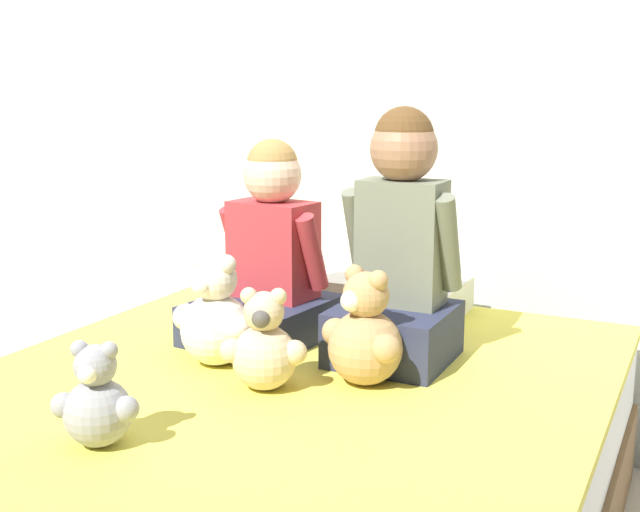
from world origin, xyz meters
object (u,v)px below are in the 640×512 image
object	(u,v)px
bed	(273,482)
teddy_bear_held_by_right_child	(365,336)
child_on_right	(399,252)
teddy_bear_held_by_left_child	(215,318)
pillow_at_headboard	(389,294)
teddy_bear_between_children	(264,347)
child_on_left	(268,263)
teddy_bear_at_foot_of_bed	(97,402)

from	to	relation	value
bed	teddy_bear_held_by_right_child	world-z (taller)	teddy_bear_held_by_right_child
child_on_right	teddy_bear_held_by_left_child	distance (m)	0.52
teddy_bear_held_by_left_child	teddy_bear_held_by_right_child	world-z (taller)	teddy_bear_held_by_left_child
child_on_right	pillow_at_headboard	world-z (taller)	child_on_right
teddy_bear_between_children	child_on_left	bearing A→B (deg)	97.32
child_on_left	teddy_bear_at_foot_of_bed	world-z (taller)	child_on_left
bed	child_on_right	world-z (taller)	child_on_right
child_on_right	teddy_bear_held_by_right_child	distance (m)	0.28
child_on_left	teddy_bear_held_by_right_child	distance (m)	0.48
pillow_at_headboard	child_on_left	bearing A→B (deg)	-115.97
child_on_left	child_on_right	size ratio (longest dim) A/B	0.86
child_on_left	bed	bearing A→B (deg)	-51.87
teddy_bear_held_by_right_child	teddy_bear_at_foot_of_bed	world-z (taller)	teddy_bear_held_by_right_child
bed	teddy_bear_between_children	size ratio (longest dim) A/B	7.52
bed	pillow_at_headboard	xyz separation A→B (m)	(0.00, 0.78, 0.31)
child_on_right	teddy_bear_held_by_left_child	bearing A→B (deg)	-147.06
teddy_bear_held_by_left_child	teddy_bear_between_children	size ratio (longest dim) A/B	1.19
child_on_left	child_on_right	bearing A→B (deg)	6.42
teddy_bear_held_by_right_child	pillow_at_headboard	world-z (taller)	teddy_bear_held_by_right_child
bed	teddy_bear_at_foot_of_bed	distance (m)	0.59
bed	teddy_bear_held_by_left_child	bearing A→B (deg)	160.43
bed	pillow_at_headboard	distance (m)	0.84
teddy_bear_between_children	teddy_bear_at_foot_of_bed	bearing A→B (deg)	-130.25
child_on_right	teddy_bear_between_children	distance (m)	0.46
pillow_at_headboard	teddy_bear_held_by_left_child	bearing A→B (deg)	-106.95
child_on_right	pillow_at_headboard	xyz separation A→B (m)	(-0.20, 0.44, -0.24)
teddy_bear_held_by_left_child	pillow_at_headboard	bearing A→B (deg)	81.51
child_on_left	teddy_bear_between_children	xyz separation A→B (m)	(0.20, -0.37, -0.12)
teddy_bear_held_by_right_child	bed	bearing A→B (deg)	-126.28
child_on_right	pillow_at_headboard	size ratio (longest dim) A/B	1.38
teddy_bear_held_by_right_child	child_on_right	bearing A→B (deg)	112.35
child_on_right	teddy_bear_held_by_right_child	size ratio (longest dim) A/B	2.28
teddy_bear_between_children	pillow_at_headboard	size ratio (longest dim) A/B	0.52
teddy_bear_held_by_left_child	pillow_at_headboard	size ratio (longest dim) A/B	0.62
child_on_left	child_on_right	distance (m)	0.41
child_on_left	teddy_bear_held_by_left_child	world-z (taller)	child_on_left
teddy_bear_held_by_right_child	teddy_bear_at_foot_of_bed	bearing A→B (deg)	-99.18
child_on_right	teddy_bear_at_foot_of_bed	world-z (taller)	child_on_right
teddy_bear_at_foot_of_bed	child_on_left	bearing A→B (deg)	75.76
teddy_bear_held_by_right_child	pillow_at_headboard	xyz separation A→B (m)	(-0.20, 0.66, -0.07)
teddy_bear_at_foot_of_bed	bed	bearing A→B (deg)	52.76
child_on_left	teddy_bear_between_children	distance (m)	0.44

